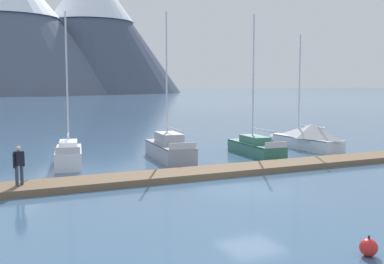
{
  "coord_description": "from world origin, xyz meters",
  "views": [
    {
      "loc": [
        -10.97,
        -17.18,
        4.64
      ],
      "look_at": [
        0.0,
        6.0,
        2.0
      ],
      "focal_mm": 44.72,
      "sensor_mm": 36.0,
      "label": 1
    }
  ],
  "objects_px": {
    "sailboat_mid_dock_starboard": "(253,146)",
    "sailboat_mid_dock_port": "(168,148)",
    "sailboat_far_berth": "(306,137)",
    "mooring_buoy_inner_mooring": "(369,247)",
    "sailboat_second_berth": "(69,154)",
    "person_on_dock": "(19,163)"
  },
  "relations": [
    {
      "from": "sailboat_mid_dock_starboard",
      "to": "person_on_dock",
      "type": "distance_m",
      "value": 15.74
    },
    {
      "from": "sailboat_second_berth",
      "to": "mooring_buoy_inner_mooring",
      "type": "distance_m",
      "value": 18.77
    },
    {
      "from": "sailboat_mid_dock_port",
      "to": "sailboat_mid_dock_starboard",
      "type": "height_order",
      "value": "sailboat_mid_dock_starboard"
    },
    {
      "from": "sailboat_mid_dock_starboard",
      "to": "sailboat_mid_dock_port",
      "type": "bearing_deg",
      "value": 173.19
    },
    {
      "from": "sailboat_mid_dock_starboard",
      "to": "mooring_buoy_inner_mooring",
      "type": "xyz_separation_m",
      "value": [
        -7.21,
        -17.02,
        -0.29
      ]
    },
    {
      "from": "sailboat_mid_dock_starboard",
      "to": "sailboat_far_berth",
      "type": "distance_m",
      "value": 4.81
    },
    {
      "from": "sailboat_mid_dock_starboard",
      "to": "sailboat_far_berth",
      "type": "bearing_deg",
      "value": 7.31
    },
    {
      "from": "sailboat_far_berth",
      "to": "person_on_dock",
      "type": "distance_m",
      "value": 20.46
    },
    {
      "from": "sailboat_far_berth",
      "to": "sailboat_mid_dock_starboard",
      "type": "bearing_deg",
      "value": -172.69
    },
    {
      "from": "sailboat_mid_dock_port",
      "to": "sailboat_far_berth",
      "type": "bearing_deg",
      "value": -0.41
    },
    {
      "from": "sailboat_mid_dock_port",
      "to": "sailboat_mid_dock_starboard",
      "type": "bearing_deg",
      "value": -6.81
    },
    {
      "from": "sailboat_mid_dock_starboard",
      "to": "sailboat_far_berth",
      "type": "relative_size",
      "value": 1.12
    },
    {
      "from": "mooring_buoy_inner_mooring",
      "to": "sailboat_second_berth",
      "type": "bearing_deg",
      "value": 103.6
    },
    {
      "from": "sailboat_mid_dock_starboard",
      "to": "mooring_buoy_inner_mooring",
      "type": "bearing_deg",
      "value": -112.97
    },
    {
      "from": "mooring_buoy_inner_mooring",
      "to": "sailboat_far_berth",
      "type": "bearing_deg",
      "value": 55.82
    },
    {
      "from": "person_on_dock",
      "to": "sailboat_mid_dock_starboard",
      "type": "bearing_deg",
      "value": 18.63
    },
    {
      "from": "sailboat_far_berth",
      "to": "person_on_dock",
      "type": "height_order",
      "value": "sailboat_far_berth"
    },
    {
      "from": "sailboat_mid_dock_port",
      "to": "person_on_dock",
      "type": "height_order",
      "value": "sailboat_mid_dock_port"
    },
    {
      "from": "sailboat_far_berth",
      "to": "sailboat_second_berth",
      "type": "bearing_deg",
      "value": 177.87
    },
    {
      "from": "sailboat_mid_dock_starboard",
      "to": "sailboat_far_berth",
      "type": "xyz_separation_m",
      "value": [
        4.76,
        0.61,
        0.32
      ]
    },
    {
      "from": "sailboat_far_berth",
      "to": "sailboat_mid_dock_port",
      "type": "bearing_deg",
      "value": 179.59
    },
    {
      "from": "sailboat_second_berth",
      "to": "sailboat_far_berth",
      "type": "distance_m",
      "value": 16.4
    }
  ]
}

